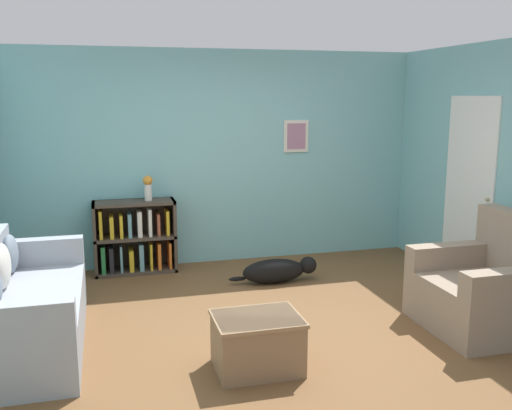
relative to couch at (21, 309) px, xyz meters
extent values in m
plane|color=brown|center=(2.07, -0.17, -0.33)|extent=(14.00, 14.00, 0.00)
cube|color=#7AB7BC|center=(2.07, 2.08, 0.97)|extent=(5.60, 0.10, 2.60)
cube|color=silver|center=(3.07, 2.02, 1.22)|extent=(0.32, 0.02, 0.40)
cube|color=#A37089|center=(3.07, 2.01, 1.22)|extent=(0.24, 0.01, 0.32)
cube|color=white|center=(4.55, 0.53, 0.70)|extent=(0.02, 0.84, 2.05)
sphere|color=tan|center=(4.53, 0.18, 0.67)|extent=(0.05, 0.05, 0.05)
cube|color=#9399A3|center=(0.06, 0.00, -0.11)|extent=(0.84, 1.96, 0.44)
cube|color=#9399A3|center=(0.06, -0.90, 0.24)|extent=(0.84, 0.16, 0.26)
cube|color=#9399A3|center=(0.06, 0.90, 0.24)|extent=(0.84, 0.16, 0.26)
ellipsoid|color=beige|center=(-0.16, 0.23, 0.31)|extent=(0.14, 0.39, 0.39)
ellipsoid|color=slate|center=(-0.16, 0.69, 0.29)|extent=(0.14, 0.36, 0.36)
cube|color=#42382D|center=(0.57, 1.84, 0.10)|extent=(0.04, 0.36, 0.85)
cube|color=#42382D|center=(1.48, 1.84, 0.10)|extent=(0.04, 0.36, 0.85)
cube|color=#42382D|center=(1.03, 2.01, 0.10)|extent=(0.94, 0.02, 0.85)
cube|color=#42382D|center=(1.03, 1.84, -0.31)|extent=(0.94, 0.36, 0.04)
cube|color=#42382D|center=(1.03, 1.84, 0.10)|extent=(0.94, 0.36, 0.04)
cube|color=#42382D|center=(1.03, 1.84, 0.51)|extent=(0.94, 0.36, 0.04)
cube|color=#287A3D|center=(0.66, 1.83, -0.14)|extent=(0.05, 0.27, 0.33)
cube|color=gold|center=(0.65, 1.83, 0.28)|extent=(0.03, 0.27, 0.33)
cube|color=black|center=(0.75, 1.83, -0.15)|extent=(0.05, 0.27, 0.31)
cube|color=gold|center=(0.77, 1.83, 0.24)|extent=(0.04, 0.27, 0.25)
cube|color=#60939E|center=(0.86, 1.83, -0.14)|extent=(0.03, 0.27, 0.33)
cube|color=gold|center=(0.87, 1.83, 0.25)|extent=(0.04, 0.27, 0.27)
cube|color=gold|center=(0.97, 1.83, -0.17)|extent=(0.05, 0.27, 0.27)
cube|color=#60939E|center=(0.97, 1.83, 0.25)|extent=(0.04, 0.27, 0.28)
cube|color=#60939E|center=(1.09, 1.83, -0.14)|extent=(0.05, 0.27, 0.33)
cube|color=silver|center=(1.08, 1.83, 0.27)|extent=(0.05, 0.27, 0.30)
cube|color=gold|center=(1.20, 1.83, -0.14)|extent=(0.03, 0.27, 0.33)
cube|color=silver|center=(1.20, 1.83, 0.28)|extent=(0.04, 0.27, 0.32)
cube|color=orange|center=(1.29, 1.83, -0.14)|extent=(0.04, 0.27, 0.33)
cube|color=brown|center=(1.30, 1.83, 0.24)|extent=(0.03, 0.27, 0.25)
cube|color=orange|center=(1.42, 1.83, -0.14)|extent=(0.03, 0.27, 0.33)
cube|color=gold|center=(1.40, 1.83, 0.26)|extent=(0.03, 0.27, 0.29)
cube|color=gray|center=(3.89, -0.66, -0.10)|extent=(0.94, 1.02, 0.45)
cube|color=gray|center=(3.89, -0.23, 0.23)|extent=(0.94, 0.18, 0.22)
cube|color=#846647|center=(1.77, -0.90, -0.12)|extent=(0.63, 0.49, 0.42)
cube|color=#8F6E4D|center=(1.77, -0.90, 0.08)|extent=(0.65, 0.51, 0.03)
ellipsoid|color=black|center=(2.48, 1.02, -0.19)|extent=(0.71, 0.25, 0.27)
sphere|color=black|center=(2.88, 1.02, -0.15)|extent=(0.19, 0.19, 0.19)
ellipsoid|color=black|center=(2.08, 1.06, -0.26)|extent=(0.20, 0.05, 0.05)
cylinder|color=silver|center=(1.20, 1.84, 0.62)|extent=(0.09, 0.09, 0.19)
sphere|color=orange|center=(1.20, 1.84, 0.76)|extent=(0.11, 0.11, 0.11)
camera|label=1|loc=(0.72, -4.79, 1.73)|focal=40.00mm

